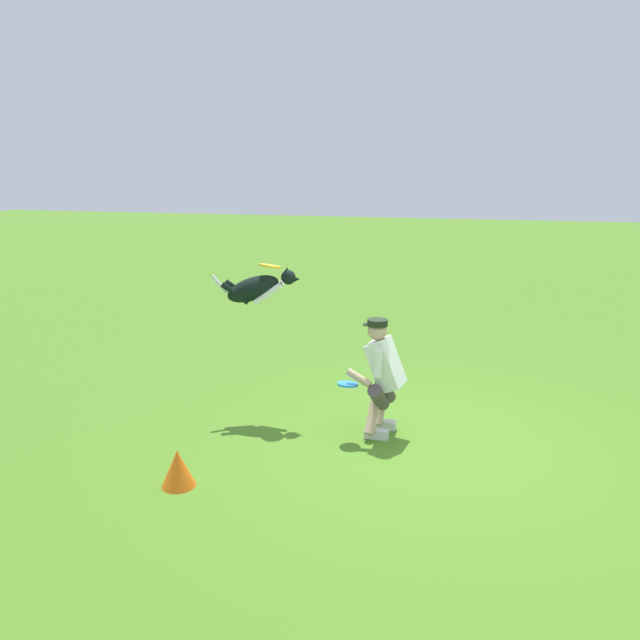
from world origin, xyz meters
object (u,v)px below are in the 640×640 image
at_px(frisbee_held, 348,384).
at_px(training_cone, 178,468).
at_px(dog, 257,288).
at_px(frisbee_flying, 270,266).
at_px(person, 382,374).

xyz_separation_m(frisbee_held, training_cone, (1.28, 1.47, -0.43)).
xyz_separation_m(dog, training_cone, (0.08, 1.97, -1.33)).
distance_m(frisbee_flying, training_cone, 2.57).
xyz_separation_m(frisbee_flying, frisbee_held, (-1.04, 0.53, -1.16)).
bearing_deg(dog, frisbee_flying, 0.97).
bearing_deg(person, frisbee_flying, -4.93).
bearing_deg(training_cone, frisbee_flying, -96.76).
distance_m(person, frisbee_flying, 1.78).
bearing_deg(frisbee_flying, training_cone, 83.24).
distance_m(person, frisbee_held, 0.40).
bearing_deg(person, training_cone, 54.76).
relative_size(person, training_cone, 3.65).
xyz_separation_m(person, dog, (1.53, -0.32, 0.81)).
bearing_deg(frisbee_flying, person, 166.06).
height_order(dog, frisbee_held, dog).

